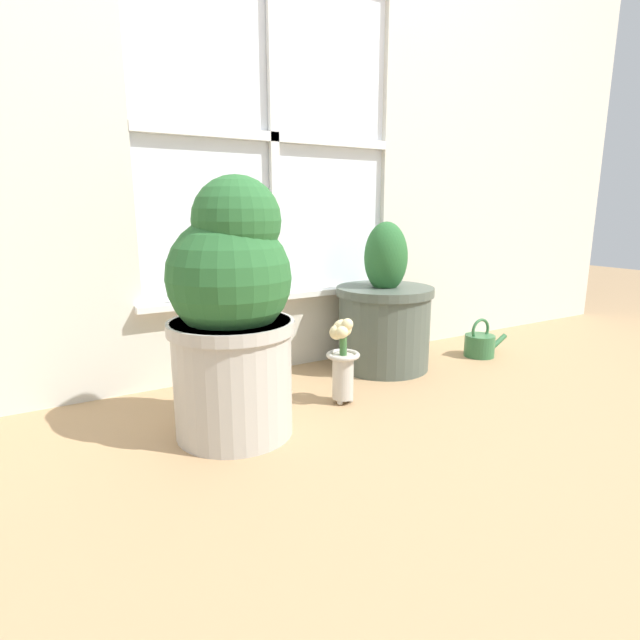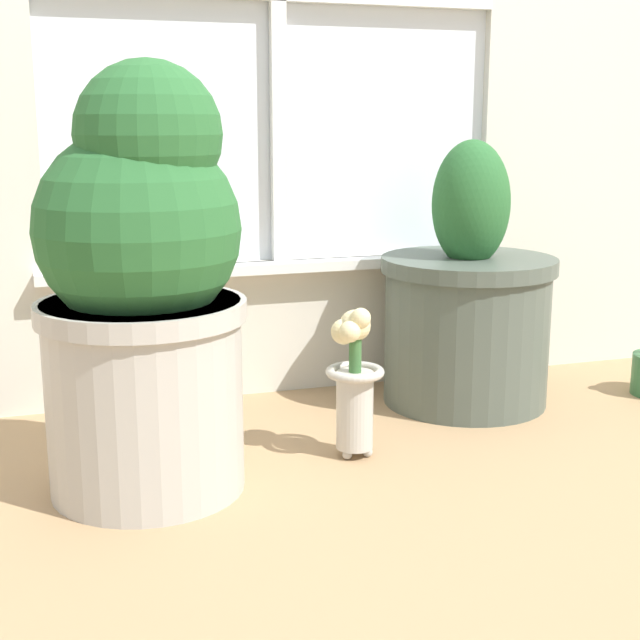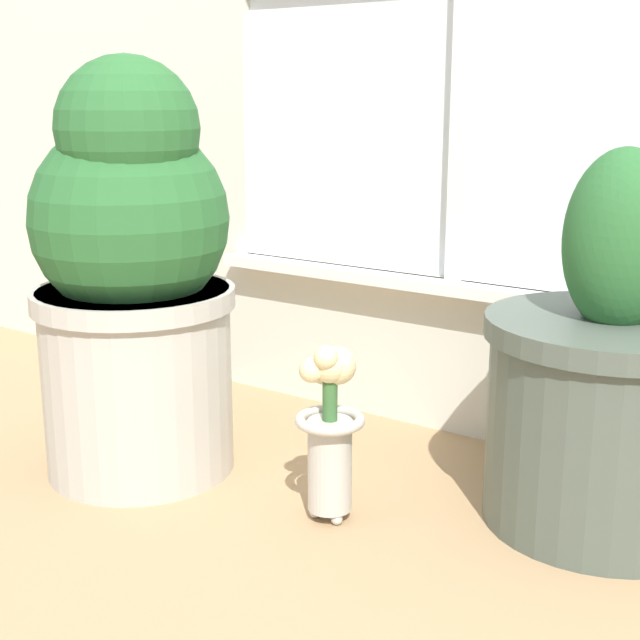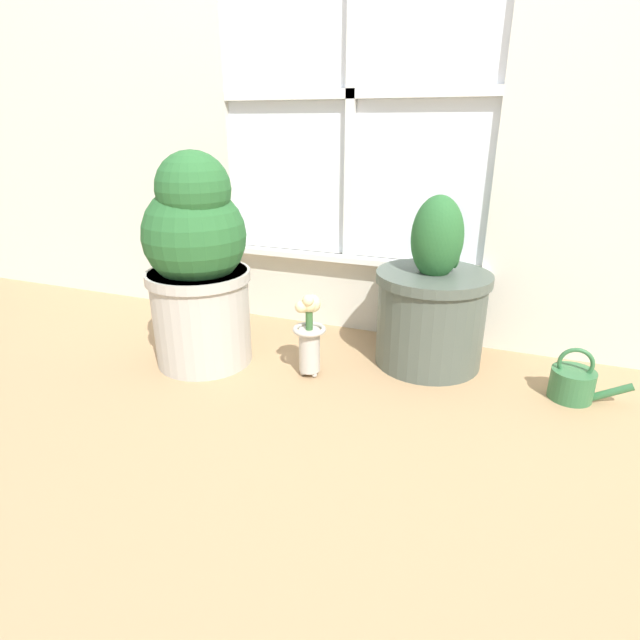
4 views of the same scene
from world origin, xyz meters
The scene contains 4 objects.
ground_plane centered at (0.00, 0.00, 0.00)m, with size 10.00×10.00×0.00m, color tan.
potted_plant_left centered at (-0.39, 0.14, 0.38)m, with size 0.37×0.37×0.76m.
potted_plant_right centered at (0.39, 0.43, 0.23)m, with size 0.41×0.41×0.62m.
flower_vase centered at (0.02, 0.18, 0.17)m, with size 0.12×0.12×0.31m.
Camera 3 is at (0.80, -0.96, 0.70)m, focal length 50.00 mm.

